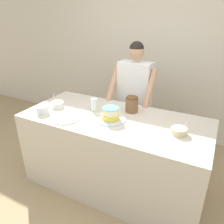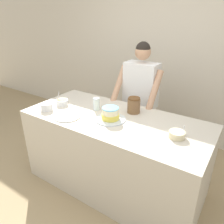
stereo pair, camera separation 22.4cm
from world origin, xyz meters
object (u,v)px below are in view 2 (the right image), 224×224
object	(u,v)px
person_baker	(140,94)
frosting_bowl_white	(177,134)
cake	(110,115)
frosting_bowl_pink	(47,106)
drinking_glass	(96,104)
ceramic_plate	(67,116)
stoneware_jar	(134,105)
frosting_bowl_orange	(62,102)

from	to	relation	value
person_baker	frosting_bowl_white	xyz separation A→B (m)	(0.73, -0.72, -0.02)
frosting_bowl_white	cake	bearing A→B (deg)	-177.52
frosting_bowl_white	frosting_bowl_pink	xyz separation A→B (m)	(-1.43, -0.22, 0.01)
frosting_bowl_white	person_baker	bearing A→B (deg)	135.31
person_baker	cake	world-z (taller)	person_baker
person_baker	frosting_bowl_pink	bearing A→B (deg)	-126.88
drinking_glass	ceramic_plate	distance (m)	0.36
frosting_bowl_white	drinking_glass	size ratio (longest dim) A/B	1.02
cake	frosting_bowl_white	world-z (taller)	frosting_bowl_white
frosting_bowl_white	frosting_bowl_pink	bearing A→B (deg)	-171.20
person_baker	ceramic_plate	xyz separation A→B (m)	(-0.38, -0.95, -0.05)
drinking_glass	stoneware_jar	xyz separation A→B (m)	(0.39, 0.17, 0.01)
frosting_bowl_white	drinking_glass	distance (m)	0.97
cake	frosting_bowl_white	size ratio (longest dim) A/B	2.19
frosting_bowl_orange	frosting_bowl_white	bearing A→B (deg)	0.56
drinking_glass	stoneware_jar	size ratio (longest dim) A/B	0.82
person_baker	ceramic_plate	distance (m)	1.02
frosting_bowl_orange	frosting_bowl_white	world-z (taller)	frosting_bowl_orange
drinking_glass	ceramic_plate	bearing A→B (deg)	-114.10
cake	frosting_bowl_pink	world-z (taller)	cake
frosting_bowl_white	drinking_glass	bearing A→B (deg)	174.58
ceramic_plate	frosting_bowl_white	bearing A→B (deg)	11.82
person_baker	drinking_glass	size ratio (longest dim) A/B	11.15
drinking_glass	ceramic_plate	size ratio (longest dim) A/B	0.52
cake	ceramic_plate	xyz separation A→B (m)	(-0.42, -0.20, -0.05)
drinking_glass	stoneware_jar	bearing A→B (deg)	23.76
cake	frosting_bowl_white	xyz separation A→B (m)	(0.69, 0.03, -0.02)
frosting_bowl_orange	person_baker	bearing A→B (deg)	47.29
cake	drinking_glass	size ratio (longest dim) A/B	2.23
frosting_bowl_orange	drinking_glass	xyz separation A→B (m)	(0.44, 0.11, 0.04)
cake	person_baker	bearing A→B (deg)	92.85
person_baker	frosting_bowl_white	distance (m)	1.02
drinking_glass	cake	bearing A→B (deg)	-23.95
person_baker	stoneware_jar	xyz separation A→B (m)	(0.15, -0.46, 0.03)
cake	ceramic_plate	bearing A→B (deg)	-154.18
frosting_bowl_pink	drinking_glass	distance (m)	0.57
person_baker	drinking_glass	bearing A→B (deg)	-110.55
frosting_bowl_pink	drinking_glass	size ratio (longest dim) A/B	0.93
person_baker	drinking_glass	world-z (taller)	person_baker
frosting_bowl_white	drinking_glass	world-z (taller)	drinking_glass
frosting_bowl_orange	ceramic_plate	bearing A→B (deg)	-36.30
frosting_bowl_orange	stoneware_jar	size ratio (longest dim) A/B	0.89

